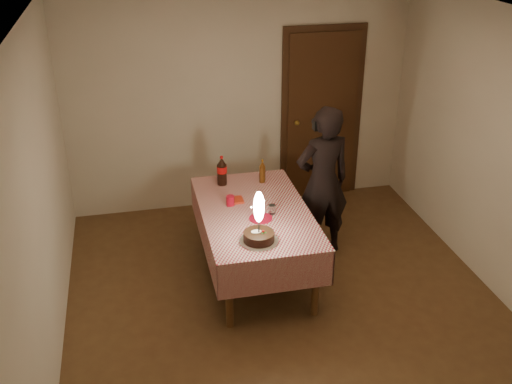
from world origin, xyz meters
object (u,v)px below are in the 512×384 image
dining_table (255,219)px  photographer (323,182)px  red_cup (230,201)px  cola_bottle (222,171)px  clear_cup (272,209)px  birthday_cake (259,229)px  amber_bottle_right (262,172)px  red_plate (261,218)px

dining_table → photographer: (0.77, 0.30, 0.18)m
dining_table → red_cup: (-0.21, 0.15, 0.15)m
cola_bottle → clear_cup: bearing=-64.4°
birthday_cake → red_cup: bearing=99.7°
birthday_cake → dining_table: bearing=81.1°
dining_table → clear_cup: bearing=-34.8°
dining_table → cola_bottle: bearing=108.2°
dining_table → clear_cup: clear_cup is taller
clear_cup → cola_bottle: size_ratio=0.28×
cola_bottle → amber_bottle_right: size_ratio=1.25×
cola_bottle → red_plate: bearing=-74.3°
red_plate → red_cup: 0.40m
red_cup → amber_bottle_right: size_ratio=0.39×
red_cup → dining_table: bearing=-36.3°
amber_bottle_right → photographer: (0.56, -0.30, -0.04)m
birthday_cake → photographer: size_ratio=0.30×
red_plate → birthday_cake: bearing=-105.1°
clear_cup → photographer: 0.75m
dining_table → cola_bottle: cola_bottle is taller
clear_cup → red_cup: bearing=144.3°
birthday_cake → clear_cup: birthday_cake is taller
clear_cup → amber_bottle_right: 0.70m
red_plate → clear_cup: bearing=29.1°
birthday_cake → amber_bottle_right: 1.20m
red_cup → cola_bottle: size_ratio=0.31×
birthday_cake → cola_bottle: size_ratio=1.52×
red_plate → red_cup: size_ratio=2.20×
cola_bottle → amber_bottle_right: 0.42m
red_plate → photographer: (0.76, 0.47, 0.08)m
clear_cup → photographer: bearing=32.3°
red_plate → amber_bottle_right: bearing=75.8°
red_cup → amber_bottle_right: (0.42, 0.44, 0.07)m
birthday_cake → clear_cup: bearing=63.3°
cola_bottle → photographer: photographer is taller
red_cup → clear_cup: 0.44m
birthday_cake → amber_bottle_right: (0.30, 1.16, -0.00)m
clear_cup → amber_bottle_right: bearing=84.5°
clear_cup → dining_table: bearing=145.2°
red_plate → amber_bottle_right: (0.19, 0.77, 0.11)m
red_plate → photographer: bearing=31.8°
red_cup → cola_bottle: 0.49m
dining_table → photographer: size_ratio=1.06×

